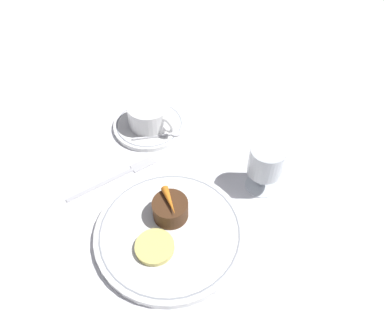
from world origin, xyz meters
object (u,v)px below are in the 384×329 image
fork (122,174)px  dessert_cake (170,209)px  wine_glass (266,163)px  coffee_cup (149,114)px  dinner_plate (170,232)px

fork → dessert_cake: size_ratio=3.00×
wine_glass → fork: (-0.22, -0.16, -0.06)m
coffee_cup → wine_glass: size_ratio=1.17×
dessert_cake → dinner_plate: bearing=-48.7°
dinner_plate → coffee_cup: bearing=143.7°
wine_glass → dessert_cake: wine_glass is taller
dinner_plate → coffee_cup: (-0.22, 0.16, 0.03)m
coffee_cup → fork: size_ratio=0.63×
fork → dessert_cake: (0.14, -0.01, 0.03)m
dinner_plate → coffee_cup: coffee_cup is taller
dinner_plate → wine_glass: bearing=74.8°
wine_glass → dinner_plate: bearing=-105.2°
dinner_plate → fork: bearing=169.0°
dessert_cake → fork: bearing=176.6°
fork → coffee_cup: bearing=114.2°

